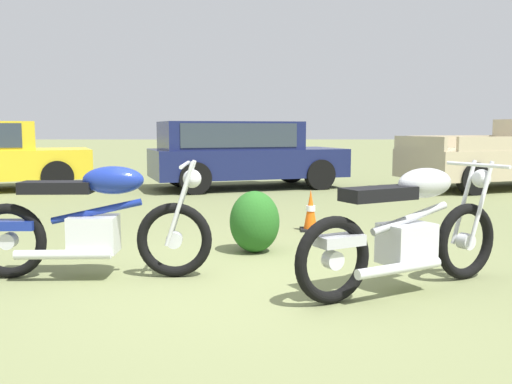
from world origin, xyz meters
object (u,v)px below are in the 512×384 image
motorcycle_blue (94,222)px  car_navy (239,150)px  shrub_low (255,222)px  traffic_cone (311,212)px  motorcycle_silver (408,230)px

motorcycle_blue → car_navy: car_navy is taller
motorcycle_blue → car_navy: bearing=80.3°
motorcycle_blue → shrub_low: 1.71m
motorcycle_blue → shrub_low: (1.39, 0.98, -0.17)m
car_navy → traffic_cone: bearing=-96.7°
motorcycle_silver → shrub_low: 1.84m
shrub_low → car_navy: bearing=92.8°
motorcycle_silver → shrub_low: size_ratio=2.88×
motorcycle_silver → shrub_low: (-1.21, 1.37, -0.17)m
shrub_low → traffic_cone: 1.41m
motorcycle_blue → shrub_low: bearing=34.1°
traffic_cone → car_navy: bearing=101.5°
car_navy → shrub_low: bearing=-105.4°
motorcycle_silver → car_navy: bearing=73.1°
motorcycle_blue → traffic_cone: size_ratio=3.99×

